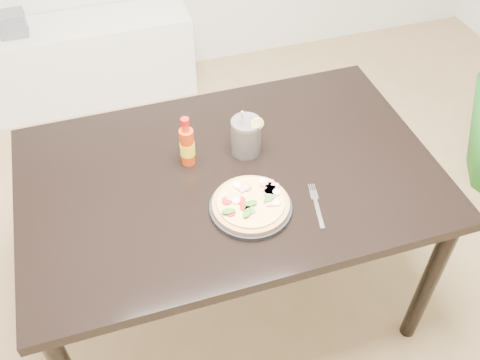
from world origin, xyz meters
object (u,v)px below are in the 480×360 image
object	(u,v)px
fork	(316,204)
dining_table	(230,189)
cola_cup	(246,137)
media_console	(73,64)
pizza	(251,203)
plate	(251,208)
hot_sauce_bottle	(187,146)

from	to	relation	value
fork	dining_table	bearing A→B (deg)	146.86
cola_cup	media_console	size ratio (longest dim) A/B	0.14
fork	media_console	world-z (taller)	fork
media_console	pizza	bearing A→B (deg)	-74.51
plate	cola_cup	distance (m)	0.28
pizza	cola_cup	world-z (taller)	cola_cup
hot_sauce_bottle	dining_table	bearing A→B (deg)	-37.34
dining_table	plate	size ratio (longest dim) A/B	5.37
dining_table	pizza	world-z (taller)	pizza
dining_table	fork	xyz separation A→B (m)	(0.22, -0.22, 0.09)
pizza	cola_cup	bearing A→B (deg)	75.65
hot_sauce_bottle	cola_cup	bearing A→B (deg)	-1.49
dining_table	cola_cup	bearing A→B (deg)	44.53
dining_table	media_console	xyz separation A→B (m)	(-0.48, 1.63, -0.42)
cola_cup	fork	size ratio (longest dim) A/B	1.03
plate	hot_sauce_bottle	world-z (taller)	hot_sauce_bottle
cola_cup	pizza	bearing A→B (deg)	-104.35
dining_table	hot_sauce_bottle	xyz separation A→B (m)	(-0.12, 0.09, 0.16)
dining_table	pizza	size ratio (longest dim) A/B	5.76
plate	pizza	distance (m)	0.02
cola_cup	hot_sauce_bottle	bearing A→B (deg)	178.51
plate	hot_sauce_bottle	distance (m)	0.31
dining_table	plate	distance (m)	0.20
cola_cup	media_console	distance (m)	1.74
dining_table	plate	bearing A→B (deg)	-84.67
cola_cup	plate	bearing A→B (deg)	-104.82
cola_cup	dining_table	bearing A→B (deg)	-135.47
plate	cola_cup	size ratio (longest dim) A/B	1.35
hot_sauce_bottle	media_console	world-z (taller)	hot_sauce_bottle
hot_sauce_bottle	fork	world-z (taller)	hot_sauce_bottle
plate	pizza	world-z (taller)	pizza
plate	cola_cup	xyz separation A→B (m)	(0.07, 0.26, 0.06)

